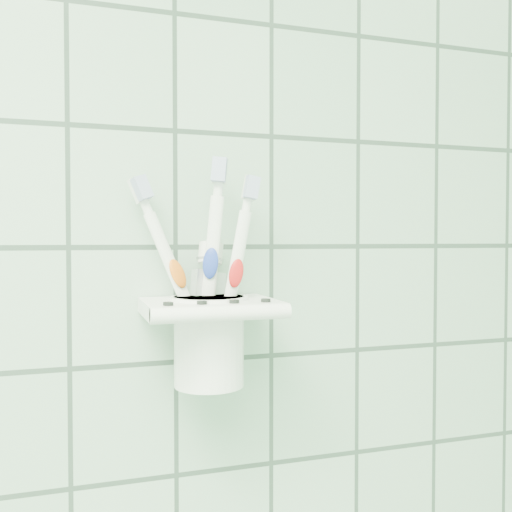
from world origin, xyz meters
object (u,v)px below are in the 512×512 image
(holder_bracket, at_px, (209,309))
(toothpaste_tube, at_px, (201,298))
(toothbrush_pink, at_px, (217,268))
(toothbrush_blue, at_px, (201,265))
(toothbrush_orange, at_px, (216,274))
(cup, at_px, (209,337))

(holder_bracket, bearing_deg, toothpaste_tube, 128.51)
(toothbrush_pink, bearing_deg, toothpaste_tube, 140.91)
(toothbrush_blue, xyz_separation_m, toothbrush_orange, (0.01, -0.01, -0.01))
(toothbrush_pink, distance_m, toothbrush_blue, 0.02)
(toothbrush_orange, height_order, toothpaste_tube, toothbrush_orange)
(toothbrush_blue, height_order, toothpaste_tube, toothbrush_blue)
(holder_bracket, xyz_separation_m, toothbrush_pink, (0.01, 0.00, 0.04))
(toothbrush_blue, distance_m, toothpaste_tube, 0.03)
(holder_bracket, bearing_deg, toothbrush_pink, 28.74)
(holder_bracket, xyz_separation_m, toothbrush_blue, (-0.01, 0.01, 0.04))
(cup, xyz_separation_m, toothbrush_blue, (-0.01, 0.01, 0.07))
(toothbrush_pink, bearing_deg, cup, 158.47)
(toothpaste_tube, bearing_deg, cup, -49.68)
(holder_bracket, height_order, toothbrush_pink, toothbrush_pink)
(cup, distance_m, toothbrush_orange, 0.06)
(toothbrush_pink, xyz_separation_m, toothbrush_orange, (-0.00, -0.01, -0.00))
(toothbrush_orange, distance_m, toothpaste_tube, 0.03)
(toothbrush_orange, xyz_separation_m, toothpaste_tube, (-0.01, 0.01, -0.02))
(toothpaste_tube, bearing_deg, toothbrush_blue, 60.19)
(cup, distance_m, toothbrush_pink, 0.07)
(toothbrush_orange, bearing_deg, toothpaste_tube, 145.42)
(holder_bracket, distance_m, cup, 0.03)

